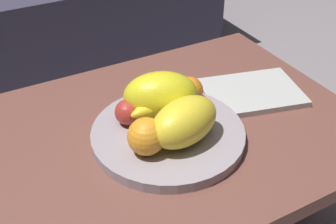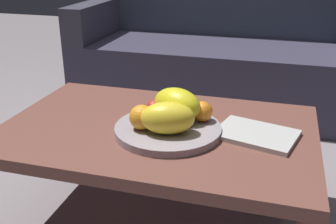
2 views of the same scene
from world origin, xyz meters
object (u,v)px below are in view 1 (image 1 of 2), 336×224
at_px(fruit_bowl, 168,134).
at_px(orange_front, 146,136).
at_px(coffee_table, 143,149).
at_px(melon_smaller_beside, 161,95).
at_px(apple_front, 128,112).
at_px(orange_left, 189,90).
at_px(banana_bunch, 162,107).
at_px(magazine, 252,92).
at_px(melon_large_front, 184,122).

distance_m(fruit_bowl, orange_front, 0.10).
relative_size(coffee_table, melon_smaller_beside, 6.12).
height_order(fruit_bowl, apple_front, apple_front).
bearing_deg(orange_left, melon_smaller_beside, -172.07).
xyz_separation_m(melon_smaller_beside, orange_left, (0.09, 0.01, -0.02)).
height_order(banana_bunch, magazine, banana_bunch).
bearing_deg(apple_front, coffee_table, -57.59).
bearing_deg(fruit_bowl, coffee_table, 142.75).
height_order(melon_smaller_beside, magazine, melon_smaller_beside).
height_order(apple_front, banana_bunch, banana_bunch).
xyz_separation_m(orange_left, magazine, (0.18, -0.02, -0.05)).
bearing_deg(melon_large_front, banana_bunch, 91.85).
relative_size(melon_large_front, orange_left, 2.48).
height_order(orange_left, apple_front, orange_left).
relative_size(orange_left, apple_front, 1.14).
xyz_separation_m(orange_front, orange_left, (0.17, 0.12, -0.01)).
relative_size(orange_front, apple_front, 1.35).
bearing_deg(melon_large_front, orange_left, 54.91).
relative_size(melon_large_front, melon_smaller_beside, 0.98).
bearing_deg(orange_left, fruit_bowl, -143.52).
bearing_deg(orange_left, orange_front, -146.25).
relative_size(apple_front, banana_bunch, 0.36).
bearing_deg(coffee_table, apple_front, 122.41).
xyz_separation_m(melon_large_front, melon_smaller_beside, (0.00, 0.11, 0.00)).
bearing_deg(apple_front, magazine, -2.38).
bearing_deg(apple_front, melon_smaller_beside, -4.35).
distance_m(orange_front, apple_front, 0.11).
height_order(coffee_table, apple_front, apple_front).
xyz_separation_m(coffee_table, orange_front, (-0.03, -0.08, 0.11)).
relative_size(fruit_bowl, magazine, 1.40).
height_order(coffee_table, orange_front, orange_front).
bearing_deg(melon_large_front, coffee_table, 125.56).
relative_size(banana_bunch, magazine, 0.67).
bearing_deg(orange_left, apple_front, -178.06).
bearing_deg(fruit_bowl, orange_left, 36.48).
xyz_separation_m(melon_smaller_beside, apple_front, (-0.08, 0.01, -0.03)).
bearing_deg(banana_bunch, orange_left, 15.25).
height_order(fruit_bowl, melon_smaller_beside, melon_smaller_beside).
bearing_deg(magazine, melon_smaller_beside, -167.25).
bearing_deg(melon_smaller_beside, coffee_table, -158.47).
xyz_separation_m(fruit_bowl, orange_left, (0.10, 0.07, 0.05)).
xyz_separation_m(fruit_bowl, magazine, (0.28, 0.05, -0.00)).
bearing_deg(melon_large_front, apple_front, 124.76).
bearing_deg(banana_bunch, apple_front, 166.53).
distance_m(apple_front, banana_bunch, 0.08).
distance_m(coffee_table, melon_smaller_beside, 0.14).
xyz_separation_m(coffee_table, apple_front, (-0.02, 0.03, 0.10)).
bearing_deg(orange_front, melon_smaller_beside, 49.64).
xyz_separation_m(melon_large_front, magazine, (0.27, 0.10, -0.07)).
height_order(melon_smaller_beside, orange_left, melon_smaller_beside).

